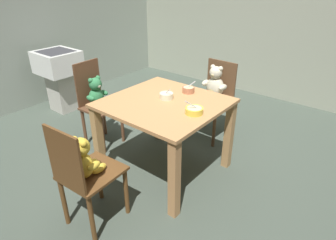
# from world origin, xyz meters

# --- Properties ---
(ground_plane) EXTENTS (5.20, 5.20, 0.04)m
(ground_plane) POSITION_xyz_m (0.00, 0.00, -0.02)
(ground_plane) COLOR #424C42
(dining_table) EXTENTS (1.01, 0.98, 0.74)m
(dining_table) POSITION_xyz_m (0.00, 0.00, 0.60)
(dining_table) COLOR tan
(dining_table) RESTS_ON ground_plane
(teddy_chair_far_center) EXTENTS (0.43, 0.41, 0.89)m
(teddy_chair_far_center) POSITION_xyz_m (-0.01, 0.89, 0.56)
(teddy_chair_far_center) COLOR brown
(teddy_chair_far_center) RESTS_ON ground_plane
(teddy_chair_near_front) EXTENTS (0.40, 0.44, 0.90)m
(teddy_chair_near_front) POSITION_xyz_m (0.00, -0.91, 0.53)
(teddy_chair_near_front) COLOR brown
(teddy_chair_near_front) RESTS_ON ground_plane
(teddy_chair_near_left) EXTENTS (0.38, 0.38, 0.94)m
(teddy_chair_near_left) POSITION_xyz_m (-0.92, -0.05, 0.55)
(teddy_chair_near_left) COLOR brown
(teddy_chair_near_left) RESTS_ON ground_plane
(porridge_bowl_cream_center) EXTENTS (0.13, 0.13, 0.12)m
(porridge_bowl_cream_center) POSITION_xyz_m (-0.03, 0.06, 0.77)
(porridge_bowl_cream_center) COLOR beige
(porridge_bowl_cream_center) RESTS_ON dining_table
(porridge_bowl_terracotta_far_center) EXTENTS (0.12, 0.12, 0.11)m
(porridge_bowl_terracotta_far_center) POSITION_xyz_m (0.04, 0.32, 0.77)
(porridge_bowl_terracotta_far_center) COLOR #B26D4E
(porridge_bowl_terracotta_far_center) RESTS_ON dining_table
(porridge_bowl_yellow_near_right) EXTENTS (0.15, 0.15, 0.12)m
(porridge_bowl_yellow_near_right) POSITION_xyz_m (0.35, -0.04, 0.77)
(porridge_bowl_yellow_near_right) COLOR yellow
(porridge_bowl_yellow_near_right) RESTS_ON dining_table
(sink_basin) EXTENTS (0.54, 0.49, 0.84)m
(sink_basin) POSITION_xyz_m (-2.05, 0.20, 0.55)
(sink_basin) COLOR #B7B2A8
(sink_basin) RESTS_ON ground_plane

